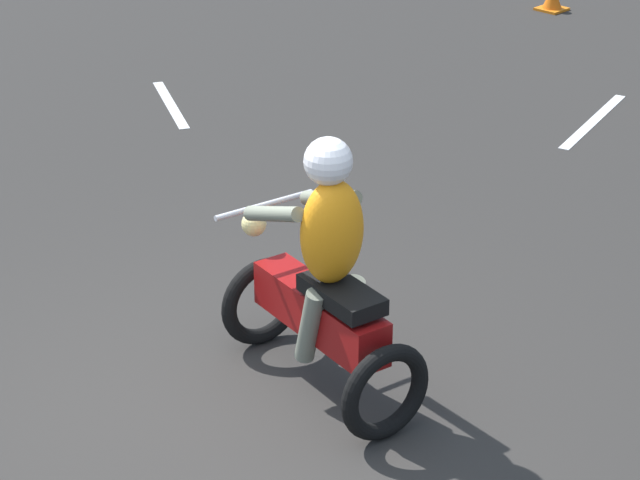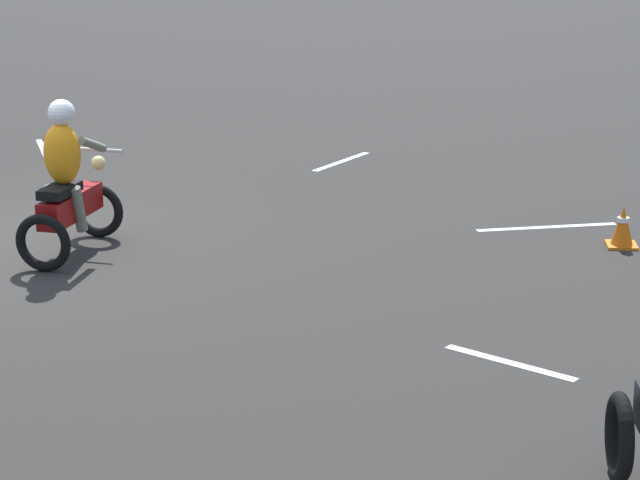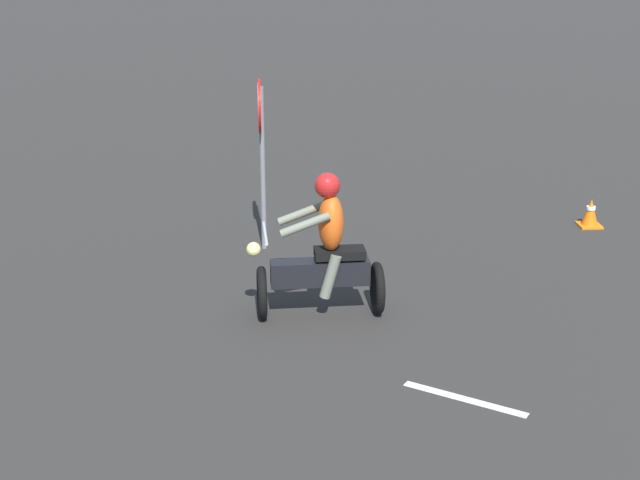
# 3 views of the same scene
# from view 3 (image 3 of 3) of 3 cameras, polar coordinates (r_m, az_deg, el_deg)

# --- Properties ---
(motorcycle_rider_background) EXTENTS (0.71, 1.52, 1.66)m
(motorcycle_rider_background) POSITION_cam_3_polar(r_m,az_deg,el_deg) (9.82, 0.20, -0.95)
(motorcycle_rider_background) COLOR black
(motorcycle_rider_background) RESTS_ON ground
(stop_sign) EXTENTS (0.70, 0.08, 2.30)m
(stop_sign) POSITION_cam_3_polar(r_m,az_deg,el_deg) (11.68, -3.82, 7.03)
(stop_sign) COLOR slate
(stop_sign) RESTS_ON ground
(traffic_cone_mid_center) EXTENTS (0.32, 0.32, 0.41)m
(traffic_cone_mid_center) POSITION_cam_3_polar(r_m,az_deg,el_deg) (13.52, 16.92, 1.65)
(traffic_cone_mid_center) COLOR orange
(traffic_cone_mid_center) RESTS_ON ground
(lane_stripe_ne) EXTENTS (0.75, 1.06, 0.01)m
(lane_stripe_ne) POSITION_cam_3_polar(r_m,az_deg,el_deg) (8.52, 9.23, -10.00)
(lane_stripe_ne) COLOR silver
(lane_stripe_ne) RESTS_ON ground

